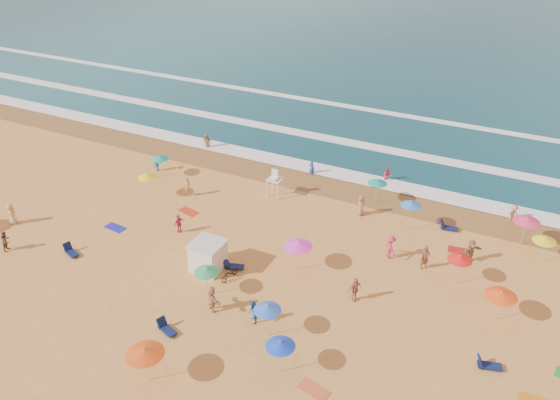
% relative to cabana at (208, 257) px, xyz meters
% --- Properties ---
extents(ground, '(220.00, 220.00, 0.00)m').
position_rel_cabana_xyz_m(ground, '(4.01, 2.40, -1.00)').
color(ground, gold).
rests_on(ground, ground).
extents(ocean, '(220.00, 140.00, 0.18)m').
position_rel_cabana_xyz_m(ocean, '(4.01, 86.40, -1.00)').
color(ocean, '#0C4756').
rests_on(ocean, ground).
extents(wet_sand, '(220.00, 220.00, 0.00)m').
position_rel_cabana_xyz_m(wet_sand, '(4.01, 14.90, -0.99)').
color(wet_sand, olive).
rests_on(wet_sand, ground).
extents(surf_foam, '(200.00, 18.70, 0.05)m').
position_rel_cabana_xyz_m(surf_foam, '(4.01, 23.72, -0.90)').
color(surf_foam, white).
rests_on(surf_foam, ground).
extents(cabana, '(2.00, 2.00, 2.00)m').
position_rel_cabana_xyz_m(cabana, '(0.00, 0.00, 0.00)').
color(cabana, white).
rests_on(cabana, ground).
extents(cabana_roof, '(2.20, 2.20, 0.12)m').
position_rel_cabana_xyz_m(cabana_roof, '(0.00, 0.00, 1.06)').
color(cabana_roof, silver).
rests_on(cabana_roof, cabana).
extents(bicycle, '(0.84, 1.70, 0.86)m').
position_rel_cabana_xyz_m(bicycle, '(1.90, -0.30, -0.57)').
color(bicycle, black).
rests_on(bicycle, ground).
extents(lifeguard_stand, '(1.20, 1.20, 2.10)m').
position_rel_cabana_xyz_m(lifeguard_stand, '(-0.60, 11.30, 0.05)').
color(lifeguard_stand, white).
rests_on(lifeguard_stand, ground).
extents(beach_umbrellas, '(59.86, 28.90, 0.77)m').
position_rel_cabana_xyz_m(beach_umbrellas, '(6.33, 2.28, 1.10)').
color(beach_umbrellas, blue).
rests_on(beach_umbrellas, ground).
extents(loungers, '(53.21, 26.75, 0.34)m').
position_rel_cabana_xyz_m(loungers, '(9.70, -1.29, -0.83)').
color(loungers, '#0D1845').
rests_on(loungers, ground).
extents(towels, '(46.97, 23.27, 0.03)m').
position_rel_cabana_xyz_m(towels, '(6.33, -0.89, -0.98)').
color(towels, '#D64C1A').
rests_on(towels, ground).
extents(beachgoers, '(36.02, 23.68, 2.10)m').
position_rel_cabana_xyz_m(beachgoers, '(2.97, 6.33, -0.21)').
color(beachgoers, '#AD8350').
rests_on(beachgoers, ground).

